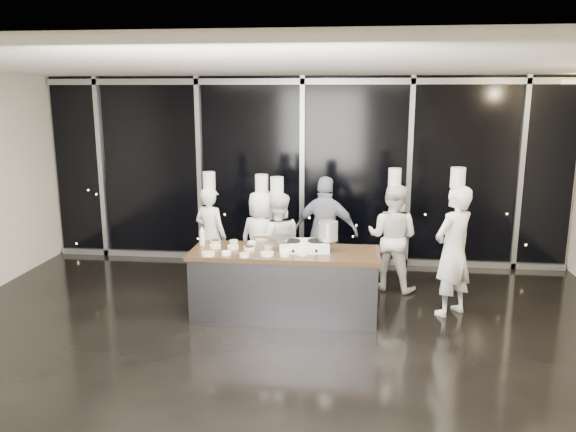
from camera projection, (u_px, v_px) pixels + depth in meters
The scene contains 15 objects.
ground at pixel (276, 345), 6.64m from camera, with size 9.00×9.00×0.00m, color black.
room_shell at pixel (291, 155), 6.14m from camera, with size 9.02×7.02×3.21m.
window_wall at pixel (302, 171), 9.63m from camera, with size 8.90×0.11×3.20m.
demo_counter at pixel (285, 283), 7.42m from camera, with size 2.46×0.86×0.90m.
stove at pixel (304, 246), 7.32m from camera, with size 0.68×0.47×0.14m.
frying_pan at pixel (279, 238), 7.29m from camera, with size 0.51×0.32×0.05m.
stock_pot at pixel (328, 231), 7.28m from camera, with size 0.25×0.25×0.25m, color #B3B3B5.
prep_bowls at pixel (247, 249), 7.31m from camera, with size 1.37×0.74×0.05m.
squeeze_bottle at pixel (202, 236), 7.57m from camera, with size 0.07×0.07×0.26m.
chef_far_left at pixel (211, 234), 8.64m from camera, with size 0.66×0.56×1.75m.
chef_left at pixel (262, 240), 8.34m from camera, with size 0.86×0.71×1.76m.
chef_center at pixel (277, 243), 8.22m from camera, with size 0.81×0.67×1.74m.
guest at pixel (326, 231), 8.55m from camera, with size 1.05×0.59×1.69m.
chef_right at pixel (392, 236), 8.37m from camera, with size 0.95×0.85×1.84m.
chef_side at pixel (453, 250), 7.39m from camera, with size 0.76×0.74×1.98m.
Camera 1 is at (0.85, -6.10, 2.92)m, focal length 35.00 mm.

